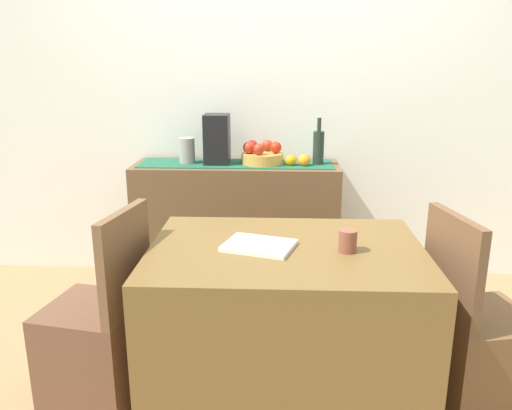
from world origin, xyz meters
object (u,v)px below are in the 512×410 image
wine_bottle (318,147)px  coffee_cup (348,241)px  chair_near_window (98,344)px  chair_by_corner (477,353)px  coffee_maker (217,139)px  open_book (259,246)px  ceramic_vase (187,151)px  sideboard_console (237,225)px  fruit_bowl (262,158)px  dining_table (285,327)px

wine_bottle → coffee_cup: bearing=-88.7°
chair_near_window → chair_by_corner: 1.68m
coffee_maker → chair_by_corner: (1.28, -1.28, -0.73)m
open_book → chair_near_window: chair_near_window is taller
coffee_cup → chair_by_corner: 0.79m
chair_by_corner → wine_bottle: bearing=115.9°
coffee_maker → ceramic_vase: coffee_maker is taller
sideboard_console → wine_bottle: 0.76m
wine_bottle → coffee_maker: coffee_maker is taller
open_book → coffee_cup: size_ratio=3.05×
fruit_bowl → open_book: bearing=-88.8°
fruit_bowl → chair_near_window: (-0.70, -1.28, -0.61)m
chair_by_corner → coffee_maker: bearing=134.9°
open_book → chair_by_corner: 1.07m
fruit_bowl → ceramic_vase: size_ratio=1.60×
sideboard_console → ceramic_vase: bearing=180.0°
sideboard_console → fruit_bowl: fruit_bowl is taller
fruit_bowl → chair_near_window: 1.58m
sideboard_console → dining_table: bearing=-76.1°
fruit_bowl → coffee_maker: coffee_maker is taller
fruit_bowl → coffee_cup: fruit_bowl is taller
dining_table → chair_near_window: 0.84m
coffee_maker → open_book: (0.32, -1.28, -0.25)m
fruit_bowl → dining_table: bearing=-83.6°
coffee_maker → ceramic_vase: size_ratio=1.90×
chair_near_window → chair_by_corner: (1.68, -0.00, 0.00)m
fruit_bowl → coffee_maker: 0.32m
open_book → dining_table: bearing=20.9°
ceramic_vase → sideboard_console: bearing=0.0°
dining_table → open_book: open_book is taller
sideboard_console → open_book: 1.34m
fruit_bowl → coffee_maker: size_ratio=0.84×
sideboard_console → dining_table: size_ratio=1.17×
chair_by_corner → chair_near_window: bearing=180.0°
sideboard_console → chair_by_corner: size_ratio=1.49×
coffee_cup → fruit_bowl: bearing=106.6°
coffee_cup → chair_near_window: bearing=178.2°
sideboard_console → fruit_bowl: size_ratio=4.95×
dining_table → open_book: size_ratio=4.10×
sideboard_console → coffee_maker: 0.59m
coffee_maker → coffee_cup: (0.69, -1.31, -0.21)m
ceramic_vase → chair_near_window: size_ratio=0.19×
chair_near_window → chair_by_corner: size_ratio=1.00×
wine_bottle → sideboard_console: bearing=180.0°
sideboard_console → wine_bottle: bearing=0.0°
fruit_bowl → wine_bottle: size_ratio=0.89×
coffee_cup → chair_by_corner: (0.59, 0.03, -0.52)m
fruit_bowl → coffee_cup: (0.39, -1.31, -0.09)m
dining_table → chair_near_window: bearing=-179.8°
sideboard_console → dining_table: sideboard_console is taller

